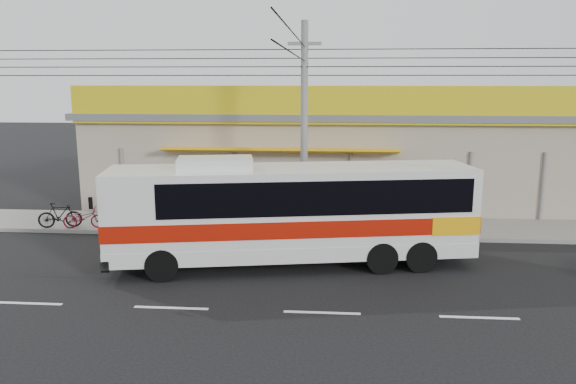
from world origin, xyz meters
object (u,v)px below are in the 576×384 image
Objects in this scene: coach_bus at (298,208)px; motorbike_dark at (60,215)px; utility_pole at (305,61)px; motorbike_red at (84,218)px.

motorbike_dark is (-9.68, 3.38, -1.25)m from coach_bus.
utility_pole reaches higher than coach_bus.
motorbike_red is at bearing 176.73° from utility_pole.
motorbike_dark reaches higher than motorbike_red.
utility_pole is at bearing 78.52° from coach_bus.
motorbike_red is 0.95× the size of motorbike_dark.
utility_pole reaches higher than motorbike_red.
coach_bus is 7.01× the size of motorbike_dark.
coach_bus is at bearing -121.26° from motorbike_red.
motorbike_red is at bearing -104.37° from motorbike_dark.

